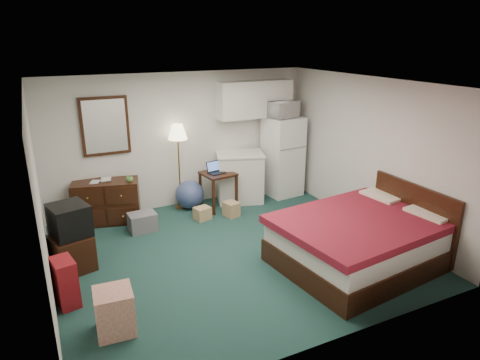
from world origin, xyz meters
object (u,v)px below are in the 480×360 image
dresser (107,202)px  desk (218,190)px  bed (360,242)px  fridge (283,156)px  suitcase (65,282)px  floor_lamp (179,167)px  tv_stand (72,253)px  kitchen_counter (240,178)px

dresser → desk: 2.01m
dresser → bed: bearing=-31.3°
fridge → bed: fridge is taller
desk → bed: size_ratio=0.32×
suitcase → floor_lamp: bearing=35.9°
dresser → tv_stand: size_ratio=2.03×
dresser → tv_stand: (-0.72, -1.43, -0.13)m
bed → tv_stand: bed is taller
kitchen_counter → tv_stand: bearing=-139.3°
desk → fridge: (1.49, 0.16, 0.45)m
dresser → fridge: (3.48, -0.10, 0.42)m
desk → bed: bearing=-79.0°
dresser → bed: 4.26m
kitchen_counter → bed: kitchen_counter is taller
tv_stand → floor_lamp: bearing=20.9°
desk → kitchen_counter: 0.58m
kitchen_counter → tv_stand: size_ratio=1.74×
tv_stand → suitcase: 0.87m
floor_lamp → bed: bearing=-62.9°
dresser → bed: size_ratio=0.50×
dresser → desk: size_ratio=1.57×
dresser → floor_lamp: (1.36, 0.07, 0.43)m
bed → suitcase: bearing=162.0°
desk → bed: (0.97, -2.81, 0.00)m
dresser → fridge: 3.51m
desk → kitchen_counter: kitchen_counter is taller
desk → kitchen_counter: size_ratio=0.75×
fridge → bed: 3.05m
suitcase → dresser: bearing=58.4°
kitchen_counter → suitcase: (-3.40, -2.22, -0.17)m
dresser → bed: (2.96, -3.07, -0.02)m
floor_lamp → fridge: size_ratio=1.00×
suitcase → desk: bearing=24.6°
floor_lamp → tv_stand: floor_lamp is taller
dresser → desk: (1.99, -0.26, -0.02)m
desk → suitcase: 3.51m
floor_lamp → tv_stand: size_ratio=2.97×
floor_lamp → kitchen_counter: bearing=-6.8°
kitchen_counter → bed: 3.03m
tv_stand → suitcase: suitcase is taller
floor_lamp → bed: size_ratio=0.73×
tv_stand → suitcase: bearing=-114.9°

